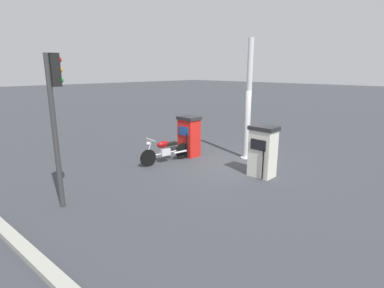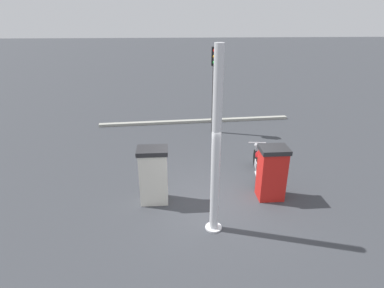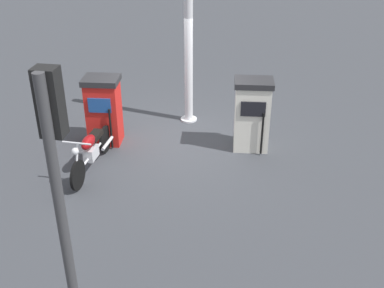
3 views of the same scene
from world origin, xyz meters
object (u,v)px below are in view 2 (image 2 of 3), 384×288
Objects in this scene: fuel_pump_near at (272,173)px; fuel_pump_far at (154,175)px; canopy_support_pole at (216,150)px; motorcycle_near_pump at (259,163)px; roadside_traffic_light at (214,76)px.

fuel_pump_near is 0.97× the size of fuel_pump_far.
fuel_pump_far is 2.33m from canopy_support_pole.
canopy_support_pole reaches higher than fuel_pump_near.
motorcycle_near_pump is at bearing 1.12° from fuel_pump_near.
roadside_traffic_light is (5.19, -2.23, 1.65)m from fuel_pump_far.
motorcycle_near_pump is at bearing -34.50° from canopy_support_pole.
roadside_traffic_light is at bearing -23.26° from fuel_pump_far.
fuel_pump_near is 3.21m from fuel_pump_far.
canopy_support_pole is (-1.28, 1.74, 1.29)m from fuel_pump_near.
motorcycle_near_pump is 0.48× the size of canopy_support_pole.
roadside_traffic_light is 0.84× the size of canopy_support_pole.
canopy_support_pole reaches higher than motorcycle_near_pump.
fuel_pump_near is at bearing -90.00° from fuel_pump_far.
canopy_support_pole is (-2.49, 1.71, 1.60)m from motorcycle_near_pump.
roadside_traffic_light reaches higher than fuel_pump_near.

